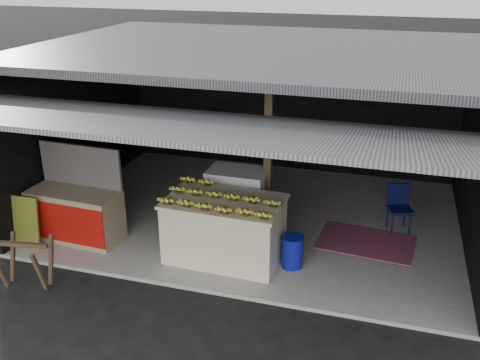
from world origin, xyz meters
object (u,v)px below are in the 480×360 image
(water_barrel, at_px, (292,252))
(neighbor_stall, at_px, (76,212))
(sawhorse, at_px, (25,259))
(banana_table, at_px, (225,229))
(plastic_chair, at_px, (399,203))
(white_crate, at_px, (237,200))

(water_barrel, bearing_deg, neighbor_stall, -178.08)
(sawhorse, bearing_deg, banana_table, 21.90)
(plastic_chair, bearing_deg, sawhorse, -165.95)
(white_crate, distance_m, sawhorse, 3.39)
(banana_table, height_order, white_crate, white_crate)
(neighbor_stall, bearing_deg, water_barrel, 4.98)
(white_crate, xyz_separation_m, neighbor_stall, (-2.41, -1.05, -0.07))
(sawhorse, bearing_deg, plastic_chair, 23.89)
(white_crate, distance_m, plastic_chair, 2.70)
(neighbor_stall, height_order, water_barrel, neighbor_stall)
(neighbor_stall, bearing_deg, plastic_chair, 22.98)
(sawhorse, bearing_deg, neighbor_stall, 83.35)
(sawhorse, height_order, water_barrel, sawhorse)
(water_barrel, bearing_deg, banana_table, -178.15)
(banana_table, distance_m, neighbor_stall, 2.50)
(neighbor_stall, relative_size, water_barrel, 3.27)
(banana_table, xyz_separation_m, neighbor_stall, (-2.50, -0.09, -0.02))
(white_crate, distance_m, water_barrel, 1.50)
(water_barrel, xyz_separation_m, plastic_chair, (1.46, 1.69, 0.23))
(sawhorse, xyz_separation_m, plastic_chair, (4.94, 3.19, 0.08))
(banana_table, xyz_separation_m, plastic_chair, (2.50, 1.73, -0.02))
(banana_table, xyz_separation_m, sawhorse, (-2.45, -1.46, -0.10))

